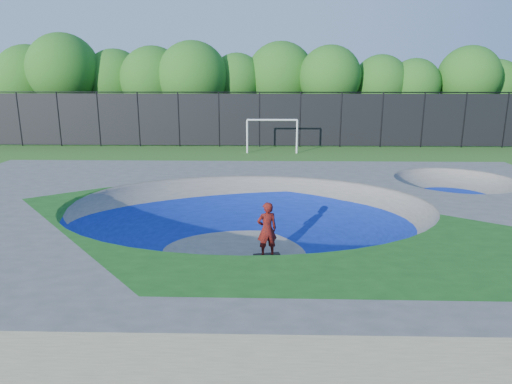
% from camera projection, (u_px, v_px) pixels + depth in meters
% --- Properties ---
extents(ground, '(120.00, 120.00, 0.00)m').
position_uv_depth(ground, '(248.00, 251.00, 13.87)').
color(ground, '#30661C').
rests_on(ground, ground).
extents(skate_deck, '(22.00, 14.00, 1.50)m').
position_uv_depth(skate_deck, '(248.00, 228.00, 13.68)').
color(skate_deck, gray).
rests_on(skate_deck, ground).
extents(skater, '(0.69, 0.55, 1.65)m').
position_uv_depth(skater, '(267.00, 229.00, 13.33)').
color(skater, '#AD1A0D').
rests_on(skater, ground).
extents(skateboard, '(0.81, 0.39, 0.05)m').
position_uv_depth(skateboard, '(267.00, 255.00, 13.53)').
color(skateboard, black).
rests_on(skateboard, ground).
extents(soccer_goal, '(3.52, 0.12, 2.33)m').
position_uv_depth(soccer_goal, '(272.00, 129.00, 31.02)').
color(soccer_goal, white).
rests_on(soccer_goal, ground).
extents(fence, '(48.09, 0.09, 4.04)m').
position_uv_depth(fence, '(259.00, 119.00, 33.68)').
color(fence, black).
rests_on(fence, ground).
extents(treeline, '(50.85, 7.81, 8.57)m').
position_uv_depth(treeline, '(251.00, 78.00, 37.79)').
color(treeline, '#453022').
rests_on(treeline, ground).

